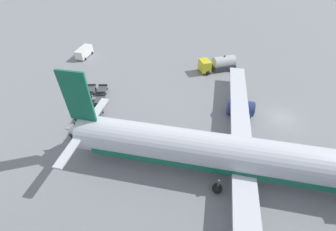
{
  "coord_description": "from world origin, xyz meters",
  "views": [
    {
      "loc": [
        27.89,
        -15.58,
        23.18
      ],
      "look_at": [
        3.95,
        -17.58,
        2.61
      ],
      "focal_mm": 24.0,
      "sensor_mm": 36.0,
      "label": 1
    }
  ],
  "objects_px": {
    "baggage_dolly_row_mid_a_col_a": "(102,90)",
    "baggage_dolly_row_near_col_b": "(86,102)",
    "baggage_dolly_row_mid_a_col_c": "(97,114)",
    "baggage_dolly_row_mid_a_col_d": "(94,130)",
    "fuel_tanker_primary": "(219,64)",
    "baggage_dolly_row_near_col_c": "(82,115)",
    "baggage_dolly_row_mid_a_col_b": "(100,101)",
    "airplane": "(255,158)",
    "baggage_dolly_row_near_col_a": "(90,90)",
    "baggage_dolly_row_near_col_d": "(78,130)",
    "service_van": "(84,52)"
  },
  "relations": [
    {
      "from": "baggage_dolly_row_near_col_d",
      "to": "baggage_dolly_row_mid_a_col_c",
      "type": "xyz_separation_m",
      "value": [
        -3.74,
        1.63,
        0.0
      ]
    },
    {
      "from": "baggage_dolly_row_near_col_d",
      "to": "baggage_dolly_row_mid_a_col_d",
      "type": "height_order",
      "value": "same"
    },
    {
      "from": "fuel_tanker_primary",
      "to": "baggage_dolly_row_mid_a_col_b",
      "type": "height_order",
      "value": "fuel_tanker_primary"
    },
    {
      "from": "baggage_dolly_row_mid_a_col_a",
      "to": "baggage_dolly_row_mid_a_col_c",
      "type": "distance_m",
      "value": 6.85
    },
    {
      "from": "baggage_dolly_row_near_col_a",
      "to": "baggage_dolly_row_near_col_c",
      "type": "bearing_deg",
      "value": 8.63
    },
    {
      "from": "airplane",
      "to": "baggage_dolly_row_mid_a_col_d",
      "type": "xyz_separation_m",
      "value": [
        -5.58,
        -21.15,
        -2.57
      ]
    },
    {
      "from": "fuel_tanker_primary",
      "to": "baggage_dolly_row_mid_a_col_a",
      "type": "bearing_deg",
      "value": -65.15
    },
    {
      "from": "fuel_tanker_primary",
      "to": "baggage_dolly_row_near_col_b",
      "type": "height_order",
      "value": "fuel_tanker_primary"
    },
    {
      "from": "baggage_dolly_row_mid_a_col_b",
      "to": "baggage_dolly_row_mid_a_col_a",
      "type": "bearing_deg",
      "value": -169.16
    },
    {
      "from": "baggage_dolly_row_near_col_b",
      "to": "baggage_dolly_row_mid_a_col_b",
      "type": "relative_size",
      "value": 0.99
    },
    {
      "from": "baggage_dolly_row_near_col_a",
      "to": "service_van",
      "type": "bearing_deg",
      "value": -155.82
    },
    {
      "from": "baggage_dolly_row_near_col_c",
      "to": "baggage_dolly_row_mid_a_col_d",
      "type": "xyz_separation_m",
      "value": [
        2.99,
        2.95,
        0.0
      ]
    },
    {
      "from": "airplane",
      "to": "baggage_dolly_row_near_col_c",
      "type": "xyz_separation_m",
      "value": [
        -8.57,
        -24.1,
        -2.57
      ]
    },
    {
      "from": "baggage_dolly_row_mid_a_col_b",
      "to": "baggage_dolly_row_mid_a_col_d",
      "type": "relative_size",
      "value": 1.0
    },
    {
      "from": "baggage_dolly_row_mid_a_col_b",
      "to": "baggage_dolly_row_mid_a_col_d",
      "type": "bearing_deg",
      "value": 10.52
    },
    {
      "from": "fuel_tanker_primary",
      "to": "baggage_dolly_row_near_col_b",
      "type": "relative_size",
      "value": 2.47
    },
    {
      "from": "airplane",
      "to": "baggage_dolly_row_mid_a_col_c",
      "type": "relative_size",
      "value": 14.92
    },
    {
      "from": "baggage_dolly_row_mid_a_col_d",
      "to": "fuel_tanker_primary",
      "type": "bearing_deg",
      "value": 135.52
    },
    {
      "from": "baggage_dolly_row_near_col_c",
      "to": "baggage_dolly_row_mid_a_col_d",
      "type": "distance_m",
      "value": 4.2
    },
    {
      "from": "fuel_tanker_primary",
      "to": "baggage_dolly_row_mid_a_col_a",
      "type": "height_order",
      "value": "fuel_tanker_primary"
    },
    {
      "from": "fuel_tanker_primary",
      "to": "service_van",
      "type": "bearing_deg",
      "value": -96.9
    },
    {
      "from": "service_van",
      "to": "baggage_dolly_row_mid_a_col_d",
      "type": "height_order",
      "value": "service_van"
    },
    {
      "from": "baggage_dolly_row_near_col_b",
      "to": "baggage_dolly_row_near_col_d",
      "type": "bearing_deg",
      "value": 10.46
    },
    {
      "from": "service_van",
      "to": "baggage_dolly_row_mid_a_col_a",
      "type": "distance_m",
      "value": 15.99
    },
    {
      "from": "baggage_dolly_row_near_col_a",
      "to": "baggage_dolly_row_mid_a_col_d",
      "type": "distance_m",
      "value": 10.74
    },
    {
      "from": "baggage_dolly_row_mid_a_col_a",
      "to": "baggage_dolly_row_near_col_b",
      "type": "bearing_deg",
      "value": -22.66
    },
    {
      "from": "baggage_dolly_row_mid_a_col_b",
      "to": "fuel_tanker_primary",
      "type": "bearing_deg",
      "value": 122.15
    },
    {
      "from": "baggage_dolly_row_near_col_b",
      "to": "baggage_dolly_row_mid_a_col_c",
      "type": "relative_size",
      "value": 1.0
    },
    {
      "from": "baggage_dolly_row_near_col_a",
      "to": "baggage_dolly_row_near_col_c",
      "type": "xyz_separation_m",
      "value": [
        6.97,
        1.06,
        0.0
      ]
    },
    {
      "from": "baggage_dolly_row_near_col_a",
      "to": "baggage_dolly_row_mid_a_col_a",
      "type": "relative_size",
      "value": 1.0
    },
    {
      "from": "fuel_tanker_primary",
      "to": "baggage_dolly_row_near_col_d",
      "type": "bearing_deg",
      "value": -47.02
    },
    {
      "from": "baggage_dolly_row_mid_a_col_b",
      "to": "baggage_dolly_row_mid_a_col_d",
      "type": "xyz_separation_m",
      "value": [
        6.9,
        1.28,
        0.0
      ]
    },
    {
      "from": "baggage_dolly_row_near_col_a",
      "to": "baggage_dolly_row_mid_a_col_a",
      "type": "xyz_separation_m",
      "value": [
        -0.12,
        2.12,
        0.0
      ]
    },
    {
      "from": "fuel_tanker_primary",
      "to": "baggage_dolly_row_near_col_c",
      "type": "relative_size",
      "value": 2.45
    },
    {
      "from": "baggage_dolly_row_near_col_a",
      "to": "baggage_dolly_row_mid_a_col_b",
      "type": "distance_m",
      "value": 4.11
    },
    {
      "from": "baggage_dolly_row_near_col_c",
      "to": "baggage_dolly_row_mid_a_col_a",
      "type": "height_order",
      "value": "same"
    },
    {
      "from": "service_van",
      "to": "baggage_dolly_row_near_col_c",
      "type": "relative_size",
      "value": 1.57
    },
    {
      "from": "fuel_tanker_primary",
      "to": "baggage_dolly_row_mid_a_col_b",
      "type": "xyz_separation_m",
      "value": [
        13.21,
        -21.03,
        -0.8
      ]
    },
    {
      "from": "airplane",
      "to": "service_van",
      "type": "distance_m",
      "value": 42.96
    },
    {
      "from": "baggage_dolly_row_near_col_d",
      "to": "baggage_dolly_row_mid_a_col_b",
      "type": "relative_size",
      "value": 1.0
    },
    {
      "from": "baggage_dolly_row_near_col_a",
      "to": "baggage_dolly_row_mid_a_col_d",
      "type": "relative_size",
      "value": 0.99
    },
    {
      "from": "service_van",
      "to": "baggage_dolly_row_mid_a_col_b",
      "type": "height_order",
      "value": "service_van"
    },
    {
      "from": "baggage_dolly_row_near_col_b",
      "to": "baggage_dolly_row_near_col_c",
      "type": "height_order",
      "value": "same"
    },
    {
      "from": "baggage_dolly_row_mid_a_col_a",
      "to": "baggage_dolly_row_near_col_d",
      "type": "bearing_deg",
      "value": -1.89
    },
    {
      "from": "baggage_dolly_row_near_col_d",
      "to": "baggage_dolly_row_mid_a_col_a",
      "type": "xyz_separation_m",
      "value": [
        -10.47,
        0.35,
        0.0
      ]
    },
    {
      "from": "airplane",
      "to": "baggage_dolly_row_mid_a_col_c",
      "type": "height_order",
      "value": "airplane"
    },
    {
      "from": "baggage_dolly_row_mid_a_col_a",
      "to": "baggage_dolly_row_mid_a_col_d",
      "type": "relative_size",
      "value": 0.99
    },
    {
      "from": "airplane",
      "to": "baggage_dolly_row_near_col_b",
      "type": "distance_m",
      "value": 27.46
    },
    {
      "from": "baggage_dolly_row_near_col_b",
      "to": "baggage_dolly_row_near_col_c",
      "type": "distance_m",
      "value": 3.35
    },
    {
      "from": "baggage_dolly_row_near_col_c",
      "to": "baggage_dolly_row_mid_a_col_c",
      "type": "xyz_separation_m",
      "value": [
        -0.37,
        2.35,
        0.0
      ]
    }
  ]
}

